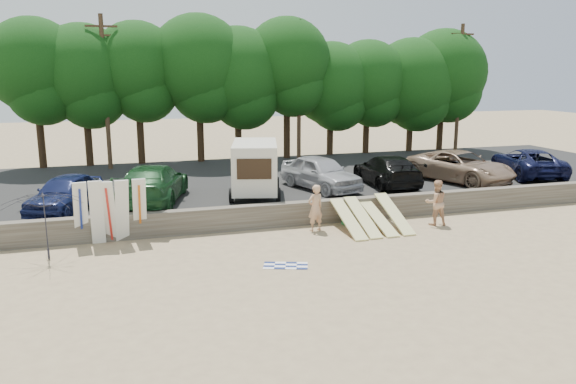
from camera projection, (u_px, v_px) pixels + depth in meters
name	position (u px, v px, depth m)	size (l,w,h in m)	color
ground	(378.00, 239.00, 22.04)	(120.00, 120.00, 0.00)	tan
seawall	(348.00, 209.00, 24.74)	(44.00, 0.50, 1.00)	#6B6356
parking_lot	(296.00, 181.00, 31.77)	(44.00, 14.50, 0.70)	#282828
treeline	(273.00, 73.00, 37.19)	(33.55, 6.68, 9.34)	#382616
utility_poles	(299.00, 87.00, 36.41)	(25.80, 0.26, 9.00)	#473321
box_trailer	(255.00, 166.00, 26.15)	(3.05, 4.37, 2.54)	beige
car_0	(65.00, 193.00, 23.55)	(1.82, 4.52, 1.54)	#151E4C
car_1	(153.00, 184.00, 25.04)	(2.41, 5.93, 1.72)	#173F1E
car_2	(321.00, 173.00, 27.83)	(1.98, 4.93, 1.68)	#AEADB3
car_3	(387.00, 170.00, 28.82)	(2.18, 5.36, 1.56)	black
car_4	(460.00, 166.00, 29.78)	(2.70, 5.86, 1.63)	#96785F
car_5	(528.00, 162.00, 31.33)	(2.57, 5.57, 1.55)	black
surfboard_upright_0	(81.00, 213.00, 21.06)	(0.50, 0.06, 2.60)	white
surfboard_upright_1	(97.00, 213.00, 21.05)	(0.50, 0.06, 2.60)	white
surfboard_upright_2	(109.00, 212.00, 21.20)	(0.50, 0.06, 2.60)	white
surfboard_upright_3	(122.00, 211.00, 21.33)	(0.50, 0.06, 2.60)	white
surfboard_upright_4	(140.00, 209.00, 21.69)	(0.50, 0.06, 2.60)	white
surfboard_low_0	(348.00, 219.00, 22.99)	(0.56, 3.00, 0.07)	beige
surfboard_low_1	(362.00, 217.00, 23.23)	(0.56, 3.00, 0.07)	beige
surfboard_low_2	(378.00, 218.00, 23.49)	(0.56, 3.00, 0.07)	beige
surfboard_low_3	(394.00, 214.00, 23.65)	(0.56, 3.00, 0.07)	beige
beachgoer_a	(315.00, 208.00, 23.05)	(0.71, 0.46, 1.94)	tan
beachgoer_b	(436.00, 203.00, 23.95)	(0.95, 0.74, 1.96)	tan
cooler	(347.00, 221.00, 24.17)	(0.38, 0.30, 0.32)	green
gear_bag	(367.00, 220.00, 24.44)	(0.30, 0.25, 0.22)	orange
beach_towel	(286.00, 266.00, 19.06)	(1.50, 1.50, 0.00)	white
beach_umbrella	(44.00, 226.00, 19.44)	(2.69, 2.74, 2.47)	#22222A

